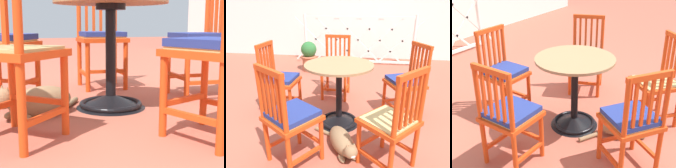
# 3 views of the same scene
# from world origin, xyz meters

# --- Properties ---
(ground_plane) EXTENTS (24.00, 24.00, 0.00)m
(ground_plane) POSITION_xyz_m (0.00, 0.00, 0.00)
(ground_plane) COLOR #AD5642
(cafe_table) EXTENTS (0.76, 0.76, 0.73)m
(cafe_table) POSITION_xyz_m (-0.13, 0.03, 0.28)
(cafe_table) COLOR black
(cafe_table) RESTS_ON ground_plane
(orange_chair_near_fence) EXTENTS (0.42, 0.42, 0.91)m
(orange_chair_near_fence) POSITION_xyz_m (-0.29, 0.81, 0.45)
(orange_chair_near_fence) COLOR #D64214
(orange_chair_near_fence) RESTS_ON ground_plane
(orange_chair_facing_out) EXTENTS (0.41, 0.41, 0.91)m
(orange_chair_facing_out) POSITION_xyz_m (-0.90, 0.17, 0.45)
(orange_chair_facing_out) COLOR #D64214
(orange_chair_facing_out) RESTS_ON ground_plane
(orange_chair_at_corner) EXTENTS (0.56, 0.56, 0.91)m
(orange_chair_at_corner) POSITION_xyz_m (-0.45, -0.69, 0.45)
(orange_chair_at_corner) COLOR #D64214
(orange_chair_at_corner) RESTS_ON ground_plane
(orange_chair_tucked_in) EXTENTS (0.56, 0.56, 0.91)m
(orange_chair_tucked_in) POSITION_xyz_m (0.39, -0.63, 0.43)
(orange_chair_tucked_in) COLOR #D64214
(orange_chair_tucked_in) RESTS_ON ground_plane
(orange_chair_by_planter) EXTENTS (0.52, 0.52, 0.91)m
(orange_chair_by_planter) POSITION_xyz_m (0.65, 0.33, 0.45)
(orange_chair_by_planter) COLOR #D64214
(orange_chair_by_planter) RESTS_ON ground_plane
(tabby_cat) EXTENTS (0.52, 0.59, 0.23)m
(tabby_cat) POSITION_xyz_m (-0.02, -0.49, 0.10)
(tabby_cat) COLOR #8E704C
(tabby_cat) RESTS_ON ground_plane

